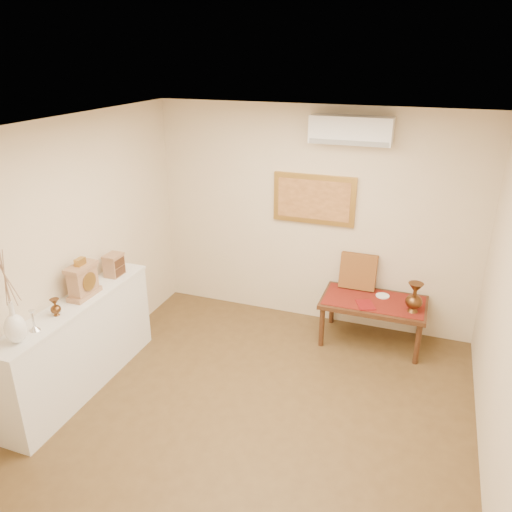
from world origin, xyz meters
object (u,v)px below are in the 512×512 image
at_px(mantel_clock, 83,280).
at_px(low_table, 373,306).
at_px(white_vase, 8,292).
at_px(display_ledge, 81,345).
at_px(wooden_chest, 114,265).
at_px(brass_urn_tall, 415,294).

distance_m(mantel_clock, low_table, 3.24).
height_order(white_vase, display_ledge, white_vase).
xyz_separation_m(display_ledge, mantel_clock, (0.02, 0.15, 0.66)).
bearing_deg(display_ledge, low_table, 35.10).
height_order(mantel_clock, wooden_chest, mantel_clock).
height_order(white_vase, low_table, white_vase).
height_order(white_vase, wooden_chest, white_vase).
distance_m(white_vase, low_table, 3.86).
height_order(display_ledge, wooden_chest, wooden_chest).
bearing_deg(mantel_clock, brass_urn_tall, 27.49).
distance_m(brass_urn_tall, low_table, 0.54).
xyz_separation_m(display_ledge, low_table, (2.67, 1.88, -0.01)).
bearing_deg(low_table, mantel_clock, -146.84).
xyz_separation_m(white_vase, brass_urn_tall, (3.09, 2.51, -0.69)).
height_order(display_ledge, low_table, display_ledge).
bearing_deg(low_table, wooden_chest, -155.69).
bearing_deg(display_ledge, mantel_clock, 82.17).
xyz_separation_m(white_vase, wooden_chest, (-0.02, 1.43, -0.35)).
bearing_deg(wooden_chest, white_vase, -89.17).
bearing_deg(mantel_clock, white_vase, -89.48).
xyz_separation_m(mantel_clock, low_table, (2.65, 1.73, -0.67)).
bearing_deg(brass_urn_tall, white_vase, -140.93).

